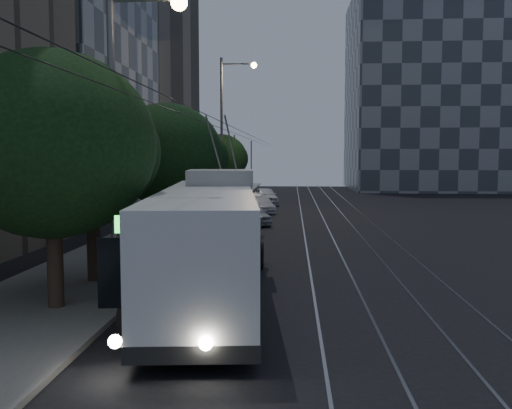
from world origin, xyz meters
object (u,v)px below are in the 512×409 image
object	(u,v)px
car_white_a	(252,214)
car_white_b	(261,205)
trolleybus	(209,241)
streetlamp_near	(127,117)
pickup_silver	(214,225)
car_white_c	(252,202)
streetlamp_far	(227,121)
car_white_d	(265,196)

from	to	relation	value
car_white_a	car_white_b	world-z (taller)	car_white_a
trolleybus	car_white_b	xyz separation A→B (m)	(0.20, 25.63, -1.14)
car_white_a	streetlamp_near	bearing A→B (deg)	-118.78
trolleybus	pickup_silver	distance (m)	11.55
trolleybus	car_white_c	xyz separation A→B (m)	(-0.58, 27.37, -1.09)
trolleybus	car_white_b	world-z (taller)	trolleybus
car_white_a	car_white_c	world-z (taller)	car_white_c
streetlamp_near	streetlamp_far	bearing A→B (deg)	90.86
trolleybus	streetlamp_far	xyz separation A→B (m)	(-2.31, 25.65, 5.06)
pickup_silver	car_white_c	world-z (taller)	pickup_silver
trolleybus	car_white_a	distance (m)	18.27
streetlamp_near	car_white_c	bearing A→B (deg)	87.39
car_white_c	streetlamp_far	size ratio (longest dim) A/B	0.35
streetlamp_far	car_white_d	bearing A→B (deg)	69.59
pickup_silver	car_white_d	world-z (taller)	pickup_silver
trolleybus	car_white_b	size ratio (longest dim) A/B	3.04
trolleybus	car_white_b	distance (m)	25.66
car_white_c	car_white_d	xyz separation A→B (m)	(0.78, 5.03, 0.08)
streetlamp_far	streetlamp_near	bearing A→B (deg)	-89.14
trolleybus	streetlamp_far	bearing A→B (deg)	89.64
streetlamp_far	car_white_b	bearing A→B (deg)	-0.40
car_white_a	car_white_c	size ratio (longest dim) A/B	0.95
trolleybus	car_white_d	xyz separation A→B (m)	(0.20, 32.41, -1.00)
trolleybus	car_white_d	distance (m)	32.42
car_white_c	streetlamp_far	world-z (taller)	streetlamp_far
car_white_c	car_white_d	world-z (taller)	car_white_d
trolleybus	car_white_b	bearing A→B (deg)	84.04
car_white_d	streetlamp_near	distance (m)	34.50
car_white_c	streetlamp_far	xyz separation A→B (m)	(-1.74, -1.73, 6.14)
pickup_silver	car_white_d	bearing A→B (deg)	110.60
pickup_silver	trolleybus	bearing A→B (deg)	-58.05
car_white_b	trolleybus	bearing A→B (deg)	-101.88
trolleybus	streetlamp_near	world-z (taller)	streetlamp_near
pickup_silver	streetlamp_near	distance (m)	13.92
streetlamp_far	car_white_c	bearing A→B (deg)	44.85
streetlamp_near	streetlamp_far	xyz separation A→B (m)	(-0.41, 27.38, 1.49)
trolleybus	car_white_a	bearing A→B (deg)	84.46
streetlamp_near	car_white_b	bearing A→B (deg)	85.60
pickup_silver	car_white_b	xyz separation A→B (m)	(1.60, 14.20, -0.20)
car_white_a	car_white_d	bearing A→B (deg)	65.91
pickup_silver	car_white_b	bearing A→B (deg)	108.53
car_white_b	car_white_c	size ratio (longest dim) A/B	1.04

